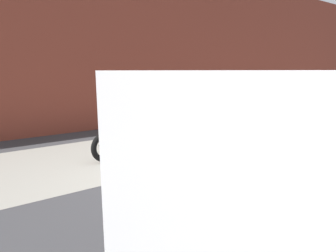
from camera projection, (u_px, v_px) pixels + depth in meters
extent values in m
plane|color=#38383A|center=(173.00, 169.00, 6.17)|extent=(80.00, 80.00, 0.00)
cube|color=gray|center=(136.00, 150.00, 7.58)|extent=(36.00, 3.50, 0.01)
cube|color=brown|center=(88.00, 41.00, 9.76)|extent=(36.00, 0.50, 6.32)
torus|color=black|center=(149.00, 139.00, 7.39)|extent=(0.68, 0.16, 0.68)
torus|color=black|center=(105.00, 147.00, 6.55)|extent=(0.74, 0.21, 0.73)
cylinder|color=silver|center=(129.00, 142.00, 6.97)|extent=(1.23, 0.20, 0.06)
cube|color=#99999E|center=(126.00, 144.00, 6.92)|extent=(0.34, 0.26, 0.28)
ellipsoid|color=#197A38|center=(131.00, 132.00, 6.97)|extent=(0.46, 0.24, 0.20)
ellipsoid|color=#197A38|center=(107.00, 144.00, 6.57)|extent=(0.46, 0.23, 0.10)
cube|color=black|center=(119.00, 137.00, 6.75)|extent=(0.30, 0.23, 0.08)
cylinder|color=silver|center=(148.00, 128.00, 7.31)|extent=(0.05, 0.05, 0.62)
cylinder|color=silver|center=(148.00, 115.00, 7.24)|extent=(0.10, 0.58, 0.03)
sphere|color=white|center=(151.00, 121.00, 7.34)|extent=(0.11, 0.11, 0.11)
cylinder|color=silver|center=(115.00, 147.00, 6.90)|extent=(0.55, 0.12, 0.06)
torus|color=black|center=(213.00, 132.00, 8.28)|extent=(0.68, 0.10, 0.68)
torus|color=black|center=(178.00, 137.00, 7.58)|extent=(0.73, 0.15, 0.73)
cylinder|color=silver|center=(196.00, 133.00, 7.93)|extent=(1.24, 0.08, 0.06)
cube|color=#99999E|center=(194.00, 135.00, 7.89)|extent=(0.32, 0.23, 0.28)
ellipsoid|color=#6B2D93|center=(199.00, 125.00, 7.92)|extent=(0.44, 0.20, 0.20)
ellipsoid|color=#6B2D93|center=(179.00, 134.00, 7.60)|extent=(0.44, 0.19, 0.10)
cube|color=black|center=(189.00, 128.00, 7.74)|extent=(0.28, 0.21, 0.08)
cylinder|color=silver|center=(213.00, 122.00, 8.20)|extent=(0.04, 0.04, 0.62)
cylinder|color=silver|center=(213.00, 110.00, 8.13)|extent=(0.05, 0.58, 0.03)
sphere|color=white|center=(215.00, 115.00, 8.22)|extent=(0.11, 0.11, 0.11)
cylinder|color=silver|center=(184.00, 138.00, 7.90)|extent=(0.55, 0.07, 0.06)
cube|color=red|center=(319.00, 153.00, 2.62)|extent=(3.59, 0.29, 0.44)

